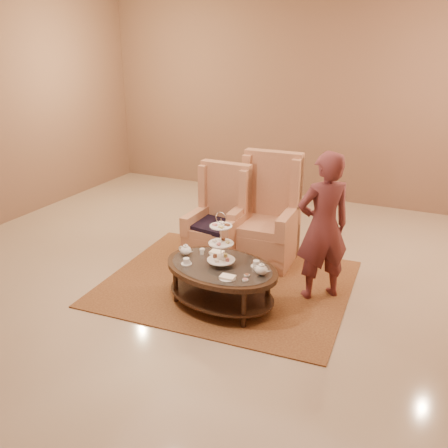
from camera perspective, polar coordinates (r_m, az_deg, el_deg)
The scene contains 8 objects.
ground at distance 5.97m, azimuth -1.41°, elevation -7.50°, with size 8.00×8.00×0.00m, color tan.
ceiling at distance 5.97m, azimuth -1.41°, elevation -7.50°, with size 8.00×8.00×0.02m, color white.
wall_back at distance 9.06m, azimuth 10.21°, elevation 13.71°, with size 8.00×0.04×3.50m, color #87604A.
rug at distance 6.10m, azimuth 0.43°, elevation -6.75°, with size 2.99×2.55×0.02m.
tea_table at distance 5.46m, azimuth -0.33°, elevation -5.60°, with size 1.46×1.13×1.11m.
armchair_left at distance 6.58m, azimuth -0.52°, elevation -0.51°, with size 0.70×0.73×1.28m.
armchair_right at distance 6.59m, azimuth 4.92°, elevation -0.14°, with size 0.80×0.83×1.42m.
person at distance 5.57m, azimuth 11.26°, elevation -0.36°, with size 0.74×0.72×1.71m.
Camera 1 is at (2.37, -4.68, 2.84)m, focal length 40.00 mm.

